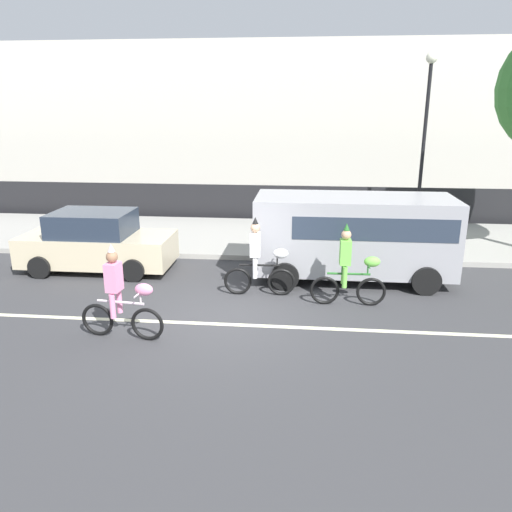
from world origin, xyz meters
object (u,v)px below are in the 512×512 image
object	(u,v)px
street_lamp_post	(426,118)
parked_van_grey	(356,232)
parade_cyclist_pink	(121,298)
parade_cyclist_zebra	(260,262)
parade_cyclist_lime	(350,270)
parked_car_beige	(97,242)

from	to	relation	value
street_lamp_post	parked_van_grey	bearing A→B (deg)	-118.24
parade_cyclist_pink	street_lamp_post	world-z (taller)	street_lamp_post
parade_cyclist_zebra	parade_cyclist_lime	size ratio (longest dim) A/B	1.00
parked_van_grey	parked_car_beige	world-z (taller)	parked_van_grey
parade_cyclist_lime	parked_car_beige	bearing A→B (deg)	163.99
parked_van_grey	parade_cyclist_pink	bearing A→B (deg)	-140.19
parade_cyclist_zebra	parade_cyclist_pink	bearing A→B (deg)	-133.51
parked_car_beige	parade_cyclist_pink	bearing A→B (deg)	-61.69
parade_cyclist_lime	street_lamp_post	bearing A→B (deg)	66.77
parade_cyclist_pink	parade_cyclist_lime	xyz separation A→B (m)	(4.52, 2.15, 0.00)
parade_cyclist_zebra	parked_car_beige	world-z (taller)	parade_cyclist_zebra
parade_cyclist_lime	parked_car_beige	world-z (taller)	parade_cyclist_lime
parade_cyclist_pink	parade_cyclist_zebra	xyz separation A→B (m)	(2.46, 2.59, 0.00)
parade_cyclist_pink	parade_cyclist_zebra	size ratio (longest dim) A/B	1.00
parade_cyclist_pink	parade_cyclist_lime	size ratio (longest dim) A/B	1.00
parade_cyclist_lime	parked_van_grey	xyz separation A→B (m)	(0.29, 1.85, 0.44)
parade_cyclist_pink	street_lamp_post	bearing A→B (deg)	49.89
parade_cyclist_zebra	parade_cyclist_lime	distance (m)	2.11
parade_cyclist_zebra	parked_van_grey	world-z (taller)	parked_van_grey
parade_cyclist_pink	parked_car_beige	bearing A→B (deg)	118.31
parked_van_grey	parked_car_beige	xyz separation A→B (m)	(-7.01, 0.08, -0.50)
parked_car_beige	street_lamp_post	size ratio (longest dim) A/B	0.70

